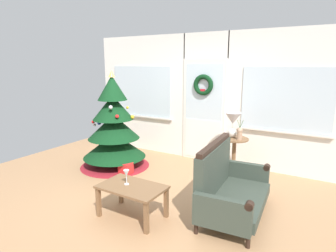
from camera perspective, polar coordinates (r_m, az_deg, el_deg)
The scene contains 10 objects.
ground_plane at distance 4.39m, azimuth -4.35°, elevation -14.13°, with size 6.76×6.76×0.00m, color #AD7F56.
back_wall_with_door at distance 5.80m, azimuth 7.32°, elevation 5.55°, with size 5.20×0.19×2.55m.
christmas_tree at distance 5.56m, azimuth -10.74°, elevation -1.10°, with size 1.33×1.33×1.83m.
settee_sofa at distance 3.90m, azimuth 11.76°, elevation -11.80°, with size 0.80×1.40×0.96m.
side_table at distance 5.18m, azimuth 13.03°, elevation -4.48°, with size 0.50×0.48×0.68m.
table_lamp at distance 5.13m, azimuth 12.79°, elevation 0.88°, with size 0.28×0.28×0.44m.
flower_vase at distance 5.02m, azimuth 14.08°, elevation -1.38°, with size 0.11×0.10×0.35m.
coffee_table at distance 3.78m, azimuth -7.19°, elevation -12.66°, with size 0.85×0.53×0.43m.
wine_glass at distance 3.76m, azimuth -8.30°, elevation -9.44°, with size 0.08×0.08×0.20m.
gift_box at distance 5.27m, azimuth -8.40°, elevation -8.37°, with size 0.21×0.19×0.21m, color red.
Camera 1 is at (2.27, -3.21, 1.95)m, focal length 30.59 mm.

